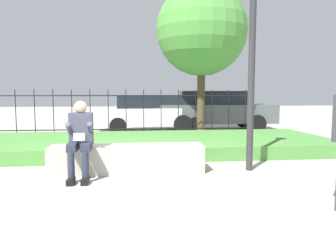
% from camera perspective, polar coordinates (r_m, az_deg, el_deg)
% --- Properties ---
extents(ground_plane, '(60.00, 60.00, 0.00)m').
position_cam_1_polar(ground_plane, '(5.99, -7.73, -8.02)').
color(ground_plane, '#A8A399').
extents(stone_bench, '(2.71, 0.56, 0.49)m').
position_cam_1_polar(stone_bench, '(5.94, -7.08, -5.94)').
color(stone_bench, '#B7B2A3').
rests_on(stone_bench, ground_plane).
extents(person_seated_reader, '(0.42, 0.73, 1.29)m').
position_cam_1_polar(person_seated_reader, '(5.61, -15.01, -1.67)').
color(person_seated_reader, black).
rests_on(person_seated_reader, ground_plane).
extents(grass_berm, '(10.17, 3.27, 0.30)m').
position_cam_1_polar(grass_berm, '(8.25, -7.42, -3.17)').
color(grass_berm, '#4C893D').
rests_on(grass_berm, ground_plane).
extents(iron_fence, '(8.17, 0.03, 1.53)m').
position_cam_1_polar(iron_fence, '(10.21, -7.31, 2.22)').
color(iron_fence, black).
rests_on(iron_fence, ground_plane).
extents(car_parked_right, '(4.37, 2.07, 1.50)m').
position_cam_1_polar(car_parked_right, '(12.51, 8.17, 2.81)').
color(car_parked_right, '#4C5156').
rests_on(car_parked_right, ground_plane).
extents(car_parked_center, '(4.44, 1.97, 1.34)m').
position_cam_1_polar(car_parked_center, '(12.19, -2.60, 2.39)').
color(car_parked_center, silver).
rests_on(car_parked_center, ground_plane).
extents(street_lamp, '(0.28, 0.28, 3.59)m').
position_cam_1_polar(street_lamp, '(6.20, 14.44, 13.10)').
color(street_lamp, '#2D2D30').
rests_on(street_lamp, ground_plane).
extents(tree_behind_fence, '(3.01, 3.01, 5.01)m').
position_cam_1_polar(tree_behind_fence, '(11.32, 5.88, 16.22)').
color(tree_behind_fence, '#4C3D28').
rests_on(tree_behind_fence, ground_plane).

